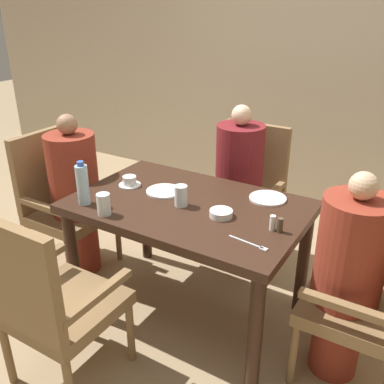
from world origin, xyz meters
TOP-DOWN VIEW (x-y plane):
  - ground_plane at (0.00, 0.00)m, footprint 16.00×16.00m
  - wall_back at (0.00, 1.99)m, footprint 8.00×0.06m
  - dining_table at (0.00, 0.00)m, footprint 1.28×0.83m
  - chair_left_side at (-1.03, 0.00)m, footprint 0.49×0.49m
  - diner_in_left_chair at (-0.88, 0.00)m, footprint 0.32×0.32m
  - chair_far_side at (0.00, 0.80)m, footprint 0.49×0.49m
  - diner_in_far_chair at (-0.00, 0.66)m, footprint 0.32×0.32m
  - chair_right_side at (1.03, 0.00)m, footprint 0.49×0.49m
  - diner_in_right_chair at (0.88, 0.00)m, footprint 0.32×0.32m
  - chair_near_corner at (-0.26, -0.80)m, footprint 0.49×0.49m
  - plate_main_left at (-0.20, 0.05)m, footprint 0.21×0.21m
  - plate_main_right at (0.36, 0.27)m, footprint 0.21×0.21m
  - teacup_with_saucer at (-0.43, 0.02)m, footprint 0.13×0.13m
  - bowl_small at (0.23, -0.05)m, footprint 0.12×0.12m
  - water_bottle at (-0.48, -0.30)m, footprint 0.07×0.07m
  - glass_tall_near at (-0.30, -0.34)m, footprint 0.07×0.07m
  - glass_tall_mid at (-0.02, -0.05)m, footprint 0.07×0.07m
  - salt_shaker at (0.51, -0.05)m, footprint 0.03×0.03m
  - pepper_shaker at (0.55, -0.05)m, footprint 0.03×0.03m
  - fork_beside_plate at (0.48, -0.22)m, footprint 0.21×0.04m

SIDE VIEW (x-z plane):
  - ground_plane at x=0.00m, z-range 0.00..0.00m
  - chair_left_side at x=-1.03m, z-range 0.03..0.99m
  - chair_far_side at x=0.00m, z-range 0.03..0.99m
  - chair_right_side at x=1.03m, z-range 0.03..0.99m
  - chair_near_corner at x=-0.26m, z-range 0.03..0.99m
  - diner_in_right_chair at x=0.88m, z-range 0.01..1.11m
  - diner_in_left_chair at x=-0.88m, z-range 0.01..1.13m
  - diner_in_far_chair at x=0.00m, z-range 0.01..1.17m
  - dining_table at x=0.00m, z-range 0.27..1.00m
  - fork_beside_plate at x=0.48m, z-range 0.73..0.74m
  - plate_main_left at x=-0.20m, z-range 0.73..0.75m
  - plate_main_right at x=0.36m, z-range 0.73..0.75m
  - bowl_small at x=0.23m, z-range 0.73..0.77m
  - teacup_with_saucer at x=-0.43m, z-range 0.73..0.79m
  - pepper_shaker at x=0.55m, z-range 0.73..0.81m
  - salt_shaker at x=0.51m, z-range 0.73..0.81m
  - glass_tall_near at x=-0.30m, z-range 0.73..0.85m
  - glass_tall_mid at x=-0.02m, z-range 0.73..0.85m
  - water_bottle at x=-0.48m, z-range 0.72..0.97m
  - wall_back at x=0.00m, z-range 0.00..2.80m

